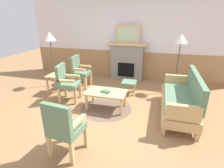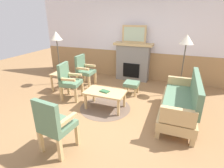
# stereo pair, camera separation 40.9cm
# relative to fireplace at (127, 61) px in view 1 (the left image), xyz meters

# --- Properties ---
(ground_plane) EXTENTS (14.00, 14.00, 0.00)m
(ground_plane) POSITION_rel_fireplace_xyz_m (0.00, -2.35, -0.65)
(ground_plane) COLOR #997047
(wall_back) EXTENTS (7.20, 0.14, 2.70)m
(wall_back) POSITION_rel_fireplace_xyz_m (0.00, 0.25, 0.66)
(wall_back) COLOR white
(wall_back) RESTS_ON ground_plane
(fireplace) EXTENTS (1.30, 0.44, 1.28)m
(fireplace) POSITION_rel_fireplace_xyz_m (0.00, 0.00, 0.00)
(fireplace) COLOR gray
(fireplace) RESTS_ON ground_plane
(framed_picture) EXTENTS (0.80, 0.04, 0.56)m
(framed_picture) POSITION_rel_fireplace_xyz_m (0.00, 0.00, 0.91)
(framed_picture) COLOR tan
(framed_picture) RESTS_ON fireplace
(couch) EXTENTS (0.70, 1.80, 0.98)m
(couch) POSITION_rel_fireplace_xyz_m (1.62, -2.11, -0.26)
(couch) COLOR tan
(couch) RESTS_ON ground_plane
(coffee_table) EXTENTS (0.96, 0.56, 0.44)m
(coffee_table) POSITION_rel_fireplace_xyz_m (-0.08, -2.25, -0.27)
(coffee_table) COLOR tan
(coffee_table) RESTS_ON ground_plane
(round_rug) EXTENTS (1.25, 1.25, 0.01)m
(round_rug) POSITION_rel_fireplace_xyz_m (-0.08, -2.25, -0.65)
(round_rug) COLOR brown
(round_rug) RESTS_ON ground_plane
(book_on_table) EXTENTS (0.24, 0.18, 0.03)m
(book_on_table) POSITION_rel_fireplace_xyz_m (-0.08, -2.27, -0.20)
(book_on_table) COLOR #33663D
(book_on_table) RESTS_ON coffee_table
(footstool) EXTENTS (0.40, 0.40, 0.36)m
(footstool) POSITION_rel_fireplace_xyz_m (0.30, -1.22, -0.37)
(footstool) COLOR tan
(footstool) RESTS_ON ground_plane
(armchair_near_fireplace) EXTENTS (0.49, 0.49, 0.98)m
(armchair_near_fireplace) POSITION_rel_fireplace_xyz_m (-1.30, -1.10, -0.11)
(armchair_near_fireplace) COLOR tan
(armchair_near_fireplace) RESTS_ON ground_plane
(armchair_by_window_left) EXTENTS (0.54, 0.54, 0.98)m
(armchair_by_window_left) POSITION_rel_fireplace_xyz_m (-1.21, -2.09, -0.11)
(armchair_by_window_left) COLOR tan
(armchair_by_window_left) RESTS_ON ground_plane
(armchair_front_left) EXTENTS (0.53, 0.53, 0.98)m
(armchair_front_left) POSITION_rel_fireplace_xyz_m (-0.26, -3.89, -0.11)
(armchair_front_left) COLOR tan
(armchair_front_left) RESTS_ON ground_plane
(side_table) EXTENTS (0.44, 0.44, 0.55)m
(side_table) POSITION_rel_fireplace_xyz_m (-1.74, -1.75, -0.22)
(side_table) COLOR tan
(side_table) RESTS_ON ground_plane
(floor_lamp_by_couch) EXTENTS (0.36, 0.36, 1.68)m
(floor_lamp_by_couch) POSITION_rel_fireplace_xyz_m (1.59, -0.71, 0.80)
(floor_lamp_by_couch) COLOR #332D28
(floor_lamp_by_couch) RESTS_ON ground_plane
(floor_lamp_by_chairs) EXTENTS (0.36, 0.36, 1.68)m
(floor_lamp_by_chairs) POSITION_rel_fireplace_xyz_m (-2.12, -1.25, 0.80)
(floor_lamp_by_chairs) COLOR #332D28
(floor_lamp_by_chairs) RESTS_ON ground_plane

